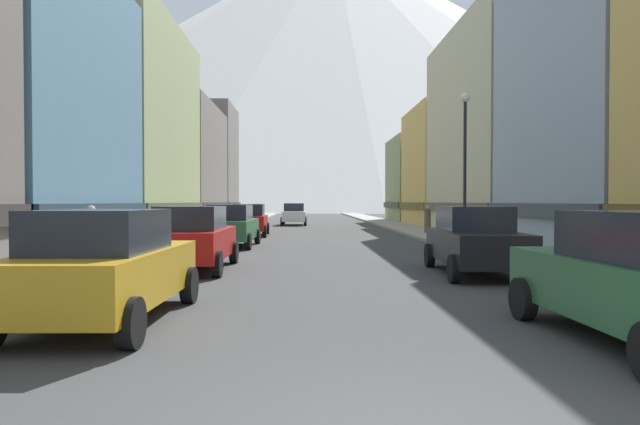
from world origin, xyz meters
name	(u,v)px	position (x,y,z in m)	size (l,w,h in m)	color
sidewalk_left	(225,228)	(-6.25, 35.00, 0.07)	(2.50, 100.00, 0.15)	gray
sidewalk_right	(404,228)	(6.25, 35.00, 0.07)	(2.50, 100.00, 0.15)	gray
storefront_left_2	(91,134)	(-12.12, 26.28, 5.53)	(9.55, 12.63, 11.42)	#8C9966
storefront_left_3	(154,168)	(-12.25, 39.13, 4.48)	(9.81, 12.46, 9.27)	#66605B
storefront_left_4	(185,166)	(-12.14, 49.86, 5.34)	(9.58, 8.01, 11.04)	#66605B
storefront_right_1	(620,92)	(10.50, 15.64, 5.80)	(6.30, 9.12, 11.96)	#99A5B2
storefront_right_2	(526,135)	(11.65, 27.07, 5.61)	(8.61, 13.11, 11.58)	beige
storefront_right_3	(460,170)	(11.16, 38.75, 4.36)	(7.62, 9.71, 9.05)	#D8B259
storefront_right_4	(429,182)	(11.01, 48.73, 3.80)	(7.32, 9.09, 7.90)	#8C9966
car_left_0	(105,266)	(-3.80, 4.80, 0.90)	(2.14, 4.44, 1.78)	#B28419
car_left_1	(193,238)	(-3.80, 11.62, 0.90)	(2.06, 4.40, 1.78)	#9E1111
car_left_2	(231,226)	(-3.80, 19.71, 0.90)	(2.16, 4.45, 1.78)	#265933
car_left_3	(249,220)	(-3.80, 27.35, 0.90)	(2.14, 4.44, 1.78)	#9E1111
car_right_1	(475,240)	(3.80, 10.57, 0.90)	(2.24, 4.48, 1.78)	black
car_driving_0	(294,214)	(-1.60, 41.88, 0.90)	(2.06, 4.40, 1.78)	silver
potted_plant_0	(573,244)	(7.00, 11.77, 0.69)	(0.71, 0.71, 0.98)	#4C4C51
potted_plant_1	(155,233)	(-7.00, 19.69, 0.57)	(0.54, 0.54, 0.82)	gray
pedestrian_0	(91,240)	(-6.25, 10.70, 0.91)	(0.36, 0.36, 1.66)	#333338
pedestrian_1	(428,220)	(6.25, 27.52, 0.86)	(0.36, 0.36, 1.56)	brown
streetlamp_right	(465,147)	(5.35, 16.97, 3.99)	(0.36, 0.36, 5.86)	black
mountain_backdrop	(333,73)	(12.11, 260.00, 62.19)	(351.78, 351.78, 124.37)	silver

